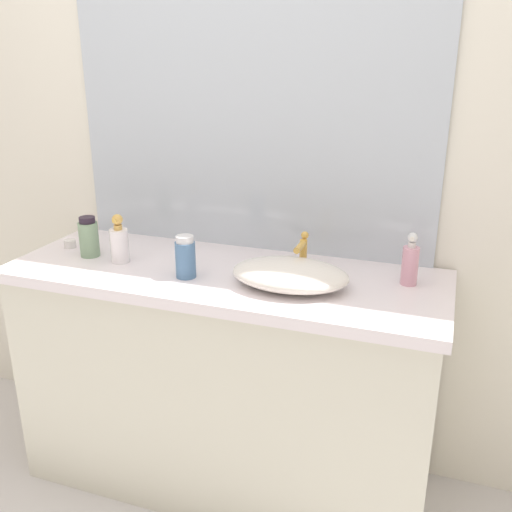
{
  "coord_description": "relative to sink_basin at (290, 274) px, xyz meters",
  "views": [
    {
      "loc": [
        0.79,
        -1.36,
        1.66
      ],
      "look_at": [
        0.17,
        0.38,
        0.99
      ],
      "focal_mm": 40.01,
      "sensor_mm": 36.0,
      "label": 1
    }
  ],
  "objects": [
    {
      "name": "bathroom_wall_rear",
      "position": [
        -0.31,
        0.38,
        0.34
      ],
      "size": [
        6.0,
        0.06,
        2.6
      ],
      "primitive_type": "cube",
      "color": "silver",
      "rests_on": "ground"
    },
    {
      "name": "spray_can",
      "position": [
        -0.81,
        0.03,
        0.03
      ],
      "size": [
        0.07,
        0.07,
        0.16
      ],
      "color": "gray",
      "rests_on": "vanity_counter"
    },
    {
      "name": "perfume_bottle",
      "position": [
        -0.67,
        0.01,
        0.03
      ],
      "size": [
        0.07,
        0.07,
        0.18
      ],
      "color": "white",
      "rests_on": "vanity_counter"
    },
    {
      "name": "vanity_counter",
      "position": [
        -0.27,
        0.05,
        -0.5
      ],
      "size": [
        1.59,
        0.58,
        0.91
      ],
      "color": "beige",
      "rests_on": "ground"
    },
    {
      "name": "faucet",
      "position": [
        0.0,
        0.15,
        0.04
      ],
      "size": [
        0.03,
        0.12,
        0.14
      ],
      "color": "gold",
      "rests_on": "vanity_counter"
    },
    {
      "name": "soap_dispenser",
      "position": [
        0.37,
        0.15,
        0.03
      ],
      "size": [
        0.06,
        0.06,
        0.18
      ],
      "color": "#D494A7",
      "rests_on": "vanity_counter"
    },
    {
      "name": "candle_jar",
      "position": [
        -0.95,
        0.09,
        -0.03
      ],
      "size": [
        0.05,
        0.05,
        0.03
      ],
      "primitive_type": "cylinder",
      "color": "silver",
      "rests_on": "vanity_counter"
    },
    {
      "name": "lotion_bottle",
      "position": [
        -0.37,
        -0.04,
        0.03
      ],
      "size": [
        0.07,
        0.07,
        0.15
      ],
      "color": "#496E96",
      "rests_on": "vanity_counter"
    },
    {
      "name": "wall_mirror_panel",
      "position": [
        -0.27,
        0.34,
        0.58
      ],
      "size": [
        1.43,
        0.01,
        1.24
      ],
      "primitive_type": "cube",
      "color": "#B2BCC6",
      "rests_on": "vanity_counter"
    },
    {
      "name": "sink_basin",
      "position": [
        0.0,
        0.0,
        0.0
      ],
      "size": [
        0.4,
        0.28,
        0.08
      ],
      "primitive_type": "ellipsoid",
      "color": "silver",
      "rests_on": "vanity_counter"
    }
  ]
}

